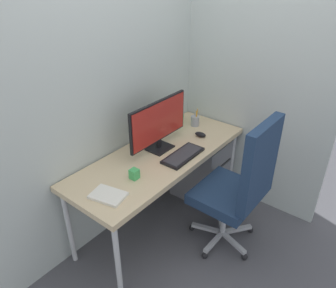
# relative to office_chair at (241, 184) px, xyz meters

# --- Properties ---
(ground_plane) EXTENTS (8.00, 8.00, 0.00)m
(ground_plane) POSITION_rel_office_chair_xyz_m (-0.16, 0.64, -0.62)
(ground_plane) COLOR #4C4C51
(wall_back) EXTENTS (2.81, 0.04, 2.80)m
(wall_back) POSITION_rel_office_chair_xyz_m (-0.16, 0.98, 0.78)
(wall_back) COLOR #B7C1BC
(wall_back) RESTS_ON ground_plane
(wall_side_right) EXTENTS (0.04, 1.81, 2.80)m
(wall_side_right) POSITION_rel_office_chair_xyz_m (0.68, 0.47, 0.78)
(wall_side_right) COLOR #B7C1BC
(wall_side_right) RESTS_ON ground_plane
(desk) EXTENTS (1.62, 0.62, 0.72)m
(desk) POSITION_rel_office_chair_xyz_m (-0.16, 0.64, 0.05)
(desk) COLOR #D1B78C
(desk) RESTS_ON ground_plane
(office_chair) EXTENTS (0.54, 0.56, 1.15)m
(office_chair) POSITION_rel_office_chair_xyz_m (0.00, 0.00, 0.00)
(office_chair) COLOR black
(office_chair) RESTS_ON ground_plane
(filing_cabinet) EXTENTS (0.45, 0.47, 0.61)m
(filing_cabinet) POSITION_rel_office_chair_xyz_m (0.43, 0.61, -0.32)
(filing_cabinet) COLOR slate
(filing_cabinet) RESTS_ON ground_plane
(monitor) EXTENTS (0.63, 0.16, 0.41)m
(monitor) POSITION_rel_office_chair_xyz_m (-0.10, 0.71, 0.33)
(monitor) COLOR black
(monitor) RESTS_ON desk
(keyboard) EXTENTS (0.38, 0.17, 0.02)m
(keyboard) POSITION_rel_office_chair_xyz_m (-0.09, 0.47, 0.11)
(keyboard) COLOR black
(keyboard) RESTS_ON desk
(mouse) EXTENTS (0.06, 0.11, 0.04)m
(mouse) POSITION_rel_office_chair_xyz_m (0.28, 0.55, 0.12)
(mouse) COLOR black
(mouse) RESTS_ON desk
(pen_holder) EXTENTS (0.08, 0.08, 0.17)m
(pen_holder) POSITION_rel_office_chair_xyz_m (0.43, 0.72, 0.15)
(pen_holder) COLOR #9EA0A5
(pen_holder) RESTS_ON desk
(notebook) EXTENTS (0.20, 0.25, 0.02)m
(notebook) POSITION_rel_office_chair_xyz_m (-0.80, 0.56, 0.11)
(notebook) COLOR silver
(notebook) RESTS_ON desk
(coffee_mug) EXTENTS (0.12, 0.09, 0.10)m
(coffee_mug) POSITION_rel_office_chair_xyz_m (0.37, 0.86, 0.15)
(coffee_mug) COLOR #3FAD59
(coffee_mug) RESTS_ON desk
(desk_clamp_accessory) EXTENTS (0.06, 0.06, 0.07)m
(desk_clamp_accessory) POSITION_rel_office_chair_xyz_m (-0.54, 0.57, 0.14)
(desk_clamp_accessory) COLOR #3FAD59
(desk_clamp_accessory) RESTS_ON desk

